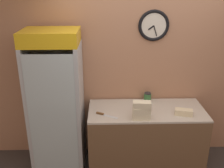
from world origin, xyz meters
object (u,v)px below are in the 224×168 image
at_px(beverage_cooler, 57,96).
at_px(sandwich_stack_top, 142,105).
at_px(condiment_jar, 147,97).
at_px(sandwich_stack_bottom, 141,116).
at_px(sandwich_flat_left, 184,112).
at_px(sandwich_stack_middle, 142,110).
at_px(chefs_knife, 104,115).

distance_m(beverage_cooler, sandwich_stack_top, 1.16).
bearing_deg(condiment_jar, sandwich_stack_bottom, -106.54).
bearing_deg(sandwich_flat_left, sandwich_stack_middle, -170.79).
bearing_deg(condiment_jar, sandwich_stack_top, -106.54).
height_order(sandwich_flat_left, condiment_jar, condiment_jar).
bearing_deg(sandwich_stack_middle, sandwich_stack_bottom, 0.00).
bearing_deg(sandwich_stack_middle, chefs_knife, 167.03).
distance_m(sandwich_stack_bottom, sandwich_stack_top, 0.16).
bearing_deg(sandwich_stack_top, chefs_knife, 167.03).
relative_size(sandwich_stack_middle, sandwich_flat_left, 0.93).
height_order(sandwich_stack_middle, sandwich_flat_left, sandwich_stack_middle).
xyz_separation_m(sandwich_stack_bottom, sandwich_stack_middle, (0.00, 0.00, 0.08)).
height_order(sandwich_stack_bottom, sandwich_stack_middle, sandwich_stack_middle).
height_order(sandwich_stack_top, condiment_jar, sandwich_stack_top).
distance_m(sandwich_stack_middle, condiment_jar, 0.55).
height_order(sandwich_stack_bottom, sandwich_flat_left, sandwich_stack_bottom).
distance_m(sandwich_stack_middle, chefs_knife, 0.50).
height_order(beverage_cooler, sandwich_flat_left, beverage_cooler).
height_order(chefs_knife, condiment_jar, condiment_jar).
height_order(sandwich_stack_middle, sandwich_stack_top, sandwich_stack_top).
distance_m(beverage_cooler, sandwich_stack_bottom, 1.17).
distance_m(sandwich_stack_top, chefs_knife, 0.52).
bearing_deg(sandwich_flat_left, chefs_knife, 179.02).
bearing_deg(condiment_jar, sandwich_flat_left, -46.69).
bearing_deg(sandwich_flat_left, condiment_jar, 133.31).
height_order(sandwich_stack_top, sandwich_flat_left, sandwich_stack_top).
relative_size(beverage_cooler, sandwich_stack_middle, 8.68).
xyz_separation_m(beverage_cooler, sandwich_stack_top, (1.11, -0.34, 0.02)).
bearing_deg(chefs_knife, sandwich_flat_left, -0.98).
bearing_deg(sandwich_stack_bottom, sandwich_stack_middle, 0.00).
distance_m(beverage_cooler, sandwich_stack_middle, 1.16).
bearing_deg(sandwich_flat_left, sandwich_stack_bottom, -170.79).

